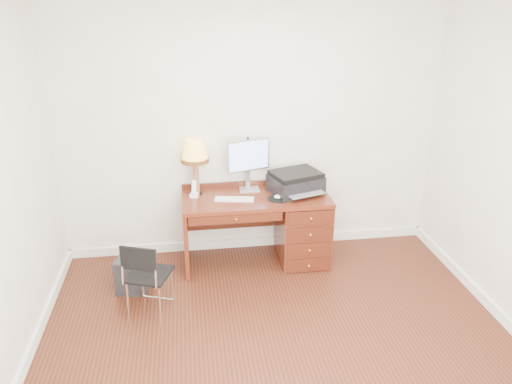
{
  "coord_description": "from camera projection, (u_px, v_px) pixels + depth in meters",
  "views": [
    {
      "loc": [
        -0.66,
        -3.25,
        2.73
      ],
      "look_at": [
        -0.03,
        1.2,
        0.88
      ],
      "focal_mm": 35.0,
      "sensor_mm": 36.0,
      "label": 1
    }
  ],
  "objects": [
    {
      "name": "leg_lamp",
      "position": [
        195.0,
        154.0,
        5.01
      ],
      "size": [
        0.28,
        0.28,
        0.58
      ],
      "color": "black",
      "rests_on": "desk"
    },
    {
      "name": "pen_cup",
      "position": [
        272.0,
        183.0,
        5.3
      ],
      "size": [
        0.08,
        0.08,
        0.1
      ],
      "primitive_type": "cylinder",
      "color": "black",
      "rests_on": "desk"
    },
    {
      "name": "printer",
      "position": [
        296.0,
        182.0,
        5.17
      ],
      "size": [
        0.6,
        0.52,
        0.22
      ],
      "rotation": [
        0.0,
        0.0,
        0.31
      ],
      "color": "black",
      "rests_on": "desk"
    },
    {
      "name": "mouse_pad",
      "position": [
        279.0,
        198.0,
        5.03
      ],
      "size": [
        0.23,
        0.23,
        0.05
      ],
      "color": "black",
      "rests_on": "desk"
    },
    {
      "name": "equipment_box",
      "position": [
        134.0,
        273.0,
        4.81
      ],
      "size": [
        0.35,
        0.35,
        0.34
      ],
      "primitive_type": "cube",
      "rotation": [
        0.0,
        0.0,
        -0.2
      ],
      "color": "black",
      "rests_on": "ground"
    },
    {
      "name": "monitor",
      "position": [
        249.0,
        158.0,
        5.16
      ],
      "size": [
        0.46,
        0.22,
        0.54
      ],
      "rotation": [
        0.0,
        0.0,
        0.29
      ],
      "color": "silver",
      "rests_on": "desk"
    },
    {
      "name": "keyboard",
      "position": [
        234.0,
        199.0,
        5.01
      ],
      "size": [
        0.4,
        0.18,
        0.01
      ],
      "primitive_type": "cube",
      "rotation": [
        0.0,
        0.0,
        -0.18
      ],
      "color": "white",
      "rests_on": "desk"
    },
    {
      "name": "phone",
      "position": [
        194.0,
        192.0,
        5.07
      ],
      "size": [
        0.1,
        0.1,
        0.18
      ],
      "rotation": [
        0.0,
        0.0,
        -0.25
      ],
      "color": "white",
      "rests_on": "desk"
    },
    {
      "name": "room_shell",
      "position": [
        267.0,
        297.0,
        4.65
      ],
      "size": [
        4.0,
        4.0,
        4.0
      ],
      "color": "white",
      "rests_on": "ground"
    },
    {
      "name": "chair",
      "position": [
        148.0,
        272.0,
        4.3
      ],
      "size": [
        0.45,
        0.46,
        0.75
      ],
      "rotation": [
        0.0,
        0.0,
        -0.35
      ],
      "color": "black",
      "rests_on": "ground"
    },
    {
      "name": "desk",
      "position": [
        286.0,
        224.0,
        5.27
      ],
      "size": [
        1.5,
        0.67,
        0.75
      ],
      "color": "#5F2314",
      "rests_on": "ground"
    },
    {
      "name": "ground",
      "position": [
        280.0,
        346.0,
        4.1
      ],
      "size": [
        4.0,
        4.0,
        0.0
      ],
      "primitive_type": "plane",
      "color": "#37160C",
      "rests_on": "ground"
    }
  ]
}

